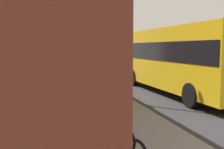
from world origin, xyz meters
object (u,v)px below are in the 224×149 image
bicycle_far_end (84,127)px  city_bus (178,57)px  pedestrian_by_facade (125,76)px  street_lamp (128,32)px  bicycle_end_of_row (93,141)px  bicycle_leaning_wall (80,117)px

bicycle_far_end → city_bus: size_ratio=0.17×
bicycle_far_end → pedestrian_by_facade: 5.42m
city_bus → street_lamp: bearing=121.5°
city_bus → pedestrian_by_facade: city_bus is taller
bicycle_end_of_row → bicycle_far_end: (1.05, 0.05, -0.00)m
pedestrian_by_facade → bicycle_leaning_wall: bearing=148.1°
bicycle_end_of_row → street_lamp: 6.83m
bicycle_end_of_row → pedestrian_by_facade: (5.86, -2.37, 0.68)m
pedestrian_by_facade → street_lamp: street_lamp is taller
bicycle_leaning_wall → pedestrian_by_facade: size_ratio=0.99×
pedestrian_by_facade → street_lamp: (-0.02, -0.13, 1.84)m
bicycle_far_end → city_bus: city_bus is taller
bicycle_leaning_wall → city_bus: 8.38m
street_lamp → bicycle_end_of_row: bearing=156.8°
bicycle_end_of_row → pedestrian_by_facade: 6.35m
street_lamp → bicycle_far_end: bearing=152.0°
bicycle_end_of_row → street_lamp: size_ratio=0.35×
bicycle_leaning_wall → city_bus: city_bus is taller
bicycle_leaning_wall → bicycle_end_of_row: bearing=-179.2°
city_bus → street_lamp: 4.03m
pedestrian_by_facade → street_lamp: bearing=-99.8°
bicycle_leaning_wall → pedestrian_by_facade: pedestrian_by_facade is taller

